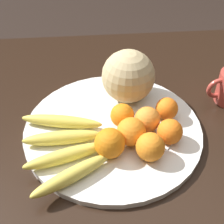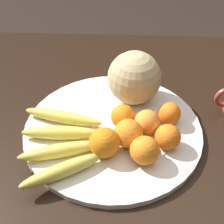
{
  "view_description": "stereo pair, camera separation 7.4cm",
  "coord_description": "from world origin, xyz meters",
  "views": [
    {
      "loc": [
        -0.05,
        -0.61,
        1.3
      ],
      "look_at": [
        -0.0,
        -0.05,
        0.81
      ],
      "focal_mm": 50.0,
      "sensor_mm": 36.0,
      "label": 1
    },
    {
      "loc": [
        0.02,
        -0.61,
        1.3
      ],
      "look_at": [
        -0.0,
        -0.05,
        0.81
      ],
      "focal_mm": 50.0,
      "sensor_mm": 36.0,
      "label": 2
    }
  ],
  "objects": [
    {
      "name": "melon",
      "position": [
        0.05,
        0.06,
        0.83
      ],
      "size": [
        0.14,
        0.14,
        0.14
      ],
      "color": "tan",
      "rests_on": "fruit_bowl"
    },
    {
      "name": "banana_bunch",
      "position": [
        -0.11,
        -0.12,
        0.78
      ],
      "size": [
        0.22,
        0.26,
        0.03
      ],
      "rotation": [
        0.0,
        0.0,
        3.3
      ],
      "color": "#473819",
      "rests_on": "fruit_bowl"
    },
    {
      "name": "orange_mid_center",
      "position": [
        0.04,
        -0.11,
        0.79
      ],
      "size": [
        0.07,
        0.07,
        0.07
      ],
      "color": "orange",
      "rests_on": "fruit_bowl"
    },
    {
      "name": "orange_back_right",
      "position": [
        0.14,
        -0.03,
        0.79
      ],
      "size": [
        0.06,
        0.06,
        0.06
      ],
      "color": "orange",
      "rests_on": "fruit_bowl"
    },
    {
      "name": "produce_tag",
      "position": [
        0.1,
        -0.1,
        0.76
      ],
      "size": [
        0.08,
        0.08,
        0.0
      ],
      "rotation": [
        0.0,
        0.0,
        -0.79
      ],
      "color": "white",
      "rests_on": "fruit_bowl"
    },
    {
      "name": "orange_side_extra",
      "position": [
        -0.01,
        -0.14,
        0.79
      ],
      "size": [
        0.07,
        0.07,
        0.07
      ],
      "color": "orange",
      "rests_on": "fruit_bowl"
    },
    {
      "name": "orange_front_left",
      "position": [
        0.13,
        -0.11,
        0.79
      ],
      "size": [
        0.06,
        0.06,
        0.06
      ],
      "color": "orange",
      "rests_on": "fruit_bowl"
    },
    {
      "name": "orange_top_small",
      "position": [
        0.08,
        -0.07,
        0.79
      ],
      "size": [
        0.06,
        0.06,
        0.06
      ],
      "color": "orange",
      "rests_on": "fruit_bowl"
    },
    {
      "name": "kitchen_table",
      "position": [
        0.0,
        0.0,
        0.64
      ],
      "size": [
        1.21,
        0.92,
        0.74
      ],
      "color": "black",
      "rests_on": "ground_plane"
    },
    {
      "name": "orange_back_left",
      "position": [
        0.07,
        -0.15,
        0.79
      ],
      "size": [
        0.06,
        0.06,
        0.06
      ],
      "color": "orange",
      "rests_on": "fruit_bowl"
    },
    {
      "name": "fruit_bowl",
      "position": [
        -0.0,
        -0.05,
        0.75
      ],
      "size": [
        0.44,
        0.44,
        0.02
      ],
      "color": "white",
      "rests_on": "kitchen_table"
    },
    {
      "name": "orange_front_right",
      "position": [
        0.02,
        -0.04,
        0.79
      ],
      "size": [
        0.06,
        0.06,
        0.06
      ],
      "color": "orange",
      "rests_on": "fruit_bowl"
    }
  ]
}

